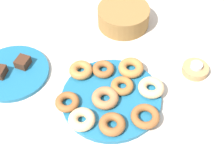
% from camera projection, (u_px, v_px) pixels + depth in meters
% --- Properties ---
extents(ground_plane, '(2.40, 2.40, 0.00)m').
position_uv_depth(ground_plane, '(111.00, 99.00, 1.05)').
color(ground_plane, beige).
extents(donut_plate, '(0.34, 0.34, 0.02)m').
position_uv_depth(donut_plate, '(111.00, 98.00, 1.04)').
color(donut_plate, '#1E6B93').
rests_on(donut_plate, ground_plane).
extents(donut_0, '(0.08, 0.08, 0.02)m').
position_uv_depth(donut_0, '(103.00, 69.00, 1.10)').
color(donut_0, '#995B2D').
rests_on(donut_0, donut_plate).
extents(donut_1, '(0.11, 0.11, 0.03)m').
position_uv_depth(donut_1, '(131.00, 68.00, 1.10)').
color(donut_1, '#BC7A3D').
rests_on(donut_1, donut_plate).
extents(donut_2, '(0.10, 0.10, 0.03)m').
position_uv_depth(donut_2, '(105.00, 98.00, 1.02)').
color(donut_2, '#B27547').
rests_on(donut_2, donut_plate).
extents(donut_3, '(0.10, 0.10, 0.03)m').
position_uv_depth(donut_3, '(82.00, 119.00, 0.97)').
color(donut_3, '#EABC84').
rests_on(donut_3, donut_plate).
extents(donut_4, '(0.11, 0.11, 0.02)m').
position_uv_depth(donut_4, '(67.00, 102.00, 1.01)').
color(donut_4, '#995B2D').
rests_on(donut_4, donut_plate).
extents(donut_5, '(0.13, 0.13, 0.02)m').
position_uv_depth(donut_5, '(145.00, 116.00, 0.98)').
color(donut_5, '#995B2D').
rests_on(donut_5, donut_plate).
extents(donut_6, '(0.12, 0.12, 0.03)m').
position_uv_depth(donut_6, '(81.00, 70.00, 1.09)').
color(donut_6, '#BC7A3D').
rests_on(donut_6, donut_plate).
extents(donut_7, '(0.10, 0.10, 0.03)m').
position_uv_depth(donut_7, '(112.00, 124.00, 0.96)').
color(donut_7, '#995B2D').
rests_on(donut_7, donut_plate).
extents(donut_8, '(0.10, 0.10, 0.03)m').
position_uv_depth(donut_8, '(151.00, 88.00, 1.04)').
color(donut_8, '#EABC84').
rests_on(donut_8, donut_plate).
extents(donut_9, '(0.09, 0.09, 0.03)m').
position_uv_depth(donut_9, '(122.00, 86.00, 1.05)').
color(donut_9, '#AD6B33').
rests_on(donut_9, donut_plate).
extents(cake_plate, '(0.26, 0.26, 0.01)m').
position_uv_depth(cake_plate, '(13.00, 72.00, 1.12)').
color(cake_plate, '#1E6B93').
rests_on(cake_plate, ground_plane).
extents(brownie_far, '(0.06, 0.06, 0.03)m').
position_uv_depth(brownie_far, '(23.00, 62.00, 1.12)').
color(brownie_far, '#472819').
rests_on(brownie_far, cake_plate).
extents(candle_holder, '(0.09, 0.09, 0.03)m').
position_uv_depth(candle_holder, '(195.00, 69.00, 1.12)').
color(candle_holder, tan).
rests_on(candle_holder, ground_plane).
extents(tealight, '(0.04, 0.04, 0.01)m').
position_uv_depth(tealight, '(196.00, 66.00, 1.10)').
color(tealight, silver).
rests_on(tealight, candle_holder).
extents(basket, '(0.27, 0.27, 0.08)m').
position_uv_depth(basket, '(123.00, 16.00, 1.26)').
color(basket, olive).
rests_on(basket, ground_plane).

